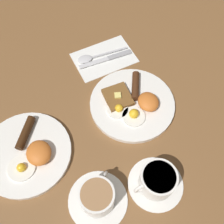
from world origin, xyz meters
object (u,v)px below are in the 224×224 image
at_px(breakfast_plate_near, 132,103).
at_px(spoon, 90,58).
at_px(teacup_far, 97,197).
at_px(breakfast_plate_far, 28,153).
at_px(teacup_near, 157,181).
at_px(knife, 108,58).

height_order(breakfast_plate_near, spoon, breakfast_plate_near).
bearing_deg(teacup_far, breakfast_plate_far, 34.35).
distance_m(teacup_near, teacup_far, 0.16).
bearing_deg(breakfast_plate_near, knife, -1.12).
bearing_deg(teacup_far, spoon, -18.56).
xyz_separation_m(teacup_near, teacup_far, (0.02, 0.16, 0.00)).
xyz_separation_m(breakfast_plate_near, breakfast_plate_far, (-0.03, 0.34, -0.00)).
xyz_separation_m(teacup_far, knife, (0.43, -0.21, -0.03)).
xyz_separation_m(breakfast_plate_near, spoon, (0.23, 0.05, -0.00)).
relative_size(breakfast_plate_near, knife, 1.38).
relative_size(teacup_near, knife, 0.77).
xyz_separation_m(breakfast_plate_near, knife, (0.20, -0.00, -0.01)).
bearing_deg(spoon, knife, 158.49).
bearing_deg(breakfast_plate_near, teacup_near, 168.37).
xyz_separation_m(teacup_near, knife, (0.45, -0.06, -0.03)).
distance_m(breakfast_plate_far, knife, 0.42).
bearing_deg(breakfast_plate_far, breakfast_plate_near, -84.83).
relative_size(teacup_far, spoon, 0.85).
bearing_deg(knife, teacup_far, 64.89).
xyz_separation_m(teacup_near, spoon, (0.48, 0.00, -0.03)).
distance_m(teacup_near, knife, 0.46).
height_order(breakfast_plate_far, teacup_near, teacup_near).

